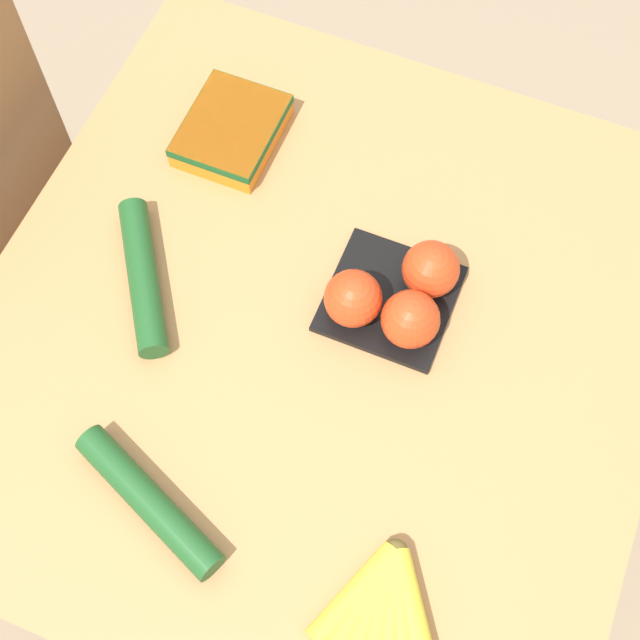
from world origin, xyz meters
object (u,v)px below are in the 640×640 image
Objects in this scene: carrot_bag at (231,129)px; banana_bunch at (382,606)px; cucumber_near at (149,501)px; cucumber_far at (143,276)px; tomato_pack at (397,296)px.

banana_bunch is at bearing -141.00° from carrot_bag.
cucumber_near is 0.33m from cucumber_far.
cucumber_far reaches higher than banana_bunch.
cucumber_near and cucumber_far have the same top height.
cucumber_far is at bearing 28.50° from cucumber_near.
cucumber_near is (-0.39, 0.20, -0.02)m from tomato_pack.
banana_bunch is 0.57m from cucumber_far.
cucumber_far is (-0.10, 0.35, -0.02)m from tomato_pack.
banana_bunch is 0.96× the size of carrot_bag.
tomato_pack is 0.39m from carrot_bag.
tomato_pack is at bearing -118.57° from carrot_bag.
cucumber_near reaches higher than carrot_bag.
cucumber_far reaches higher than carrot_bag.
cucumber_far is (0.29, 0.16, 0.00)m from cucumber_near.
banana_bunch is 0.33m from cucumber_near.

